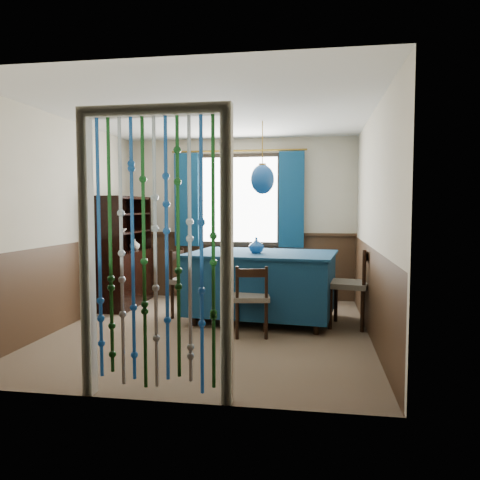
% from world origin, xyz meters
% --- Properties ---
extents(floor, '(4.00, 4.00, 0.00)m').
position_xyz_m(floor, '(0.00, 0.00, 0.00)').
color(floor, brown).
rests_on(floor, ground).
extents(ceiling, '(4.00, 4.00, 0.00)m').
position_xyz_m(ceiling, '(0.00, 0.00, 2.50)').
color(ceiling, silver).
rests_on(ceiling, ground).
extents(wall_back, '(3.60, 0.00, 3.60)m').
position_xyz_m(wall_back, '(0.00, 2.00, 1.25)').
color(wall_back, '#BEB49C').
rests_on(wall_back, ground).
extents(wall_front, '(3.60, 0.00, 3.60)m').
position_xyz_m(wall_front, '(0.00, -2.00, 1.25)').
color(wall_front, '#BEB49C').
rests_on(wall_front, ground).
extents(wall_left, '(0.00, 4.00, 4.00)m').
position_xyz_m(wall_left, '(-1.80, 0.00, 1.25)').
color(wall_left, '#BEB49C').
rests_on(wall_left, ground).
extents(wall_right, '(0.00, 4.00, 4.00)m').
position_xyz_m(wall_right, '(1.80, 0.00, 1.25)').
color(wall_right, '#BEB49C').
rests_on(wall_right, ground).
extents(wainscot_back, '(3.60, 0.00, 3.60)m').
position_xyz_m(wainscot_back, '(0.00, 1.99, 0.50)').
color(wainscot_back, '#382415').
rests_on(wainscot_back, ground).
extents(wainscot_front, '(3.60, 0.00, 3.60)m').
position_xyz_m(wainscot_front, '(0.00, -1.99, 0.50)').
color(wainscot_front, '#382415').
rests_on(wainscot_front, ground).
extents(wainscot_left, '(0.00, 4.00, 4.00)m').
position_xyz_m(wainscot_left, '(-1.79, 0.00, 0.50)').
color(wainscot_left, '#382415').
rests_on(wainscot_left, ground).
extents(wainscot_right, '(0.00, 4.00, 4.00)m').
position_xyz_m(wainscot_right, '(1.79, 0.00, 0.50)').
color(wainscot_right, '#382415').
rests_on(wainscot_right, ground).
extents(window, '(1.32, 0.12, 1.42)m').
position_xyz_m(window, '(0.00, 1.95, 1.55)').
color(window, black).
rests_on(window, wall_back).
extents(doorway, '(1.16, 0.12, 2.18)m').
position_xyz_m(doorway, '(0.00, -1.94, 1.05)').
color(doorway, silver).
rests_on(doorway, ground).
extents(dining_table, '(1.93, 1.44, 0.87)m').
position_xyz_m(dining_table, '(0.52, 0.58, 0.50)').
color(dining_table, navy).
rests_on(dining_table, floor).
extents(chair_near, '(0.45, 0.44, 0.80)m').
position_xyz_m(chair_near, '(0.48, -0.15, 0.43)').
color(chair_near, black).
rests_on(chair_near, floor).
extents(chair_far, '(0.52, 0.51, 0.83)m').
position_xyz_m(chair_far, '(0.58, 1.31, 0.44)').
color(chair_far, black).
rests_on(chair_far, floor).
extents(chair_left, '(0.47, 0.48, 0.89)m').
position_xyz_m(chair_left, '(-0.48, 0.66, 0.47)').
color(chair_left, black).
rests_on(chair_left, floor).
extents(chair_right, '(0.54, 0.56, 0.95)m').
position_xyz_m(chair_right, '(1.61, 0.44, 0.51)').
color(chair_right, black).
rests_on(chair_right, floor).
extents(sideboard, '(0.44, 1.22, 1.59)m').
position_xyz_m(sideboard, '(-1.57, 1.20, 0.56)').
color(sideboard, black).
rests_on(sideboard, floor).
extents(pendant_lamp, '(0.30, 0.30, 0.90)m').
position_xyz_m(pendant_lamp, '(0.52, 0.58, 1.79)').
color(pendant_lamp, olive).
rests_on(pendant_lamp, ceiling).
extents(vase_table, '(0.18, 0.18, 0.18)m').
position_xyz_m(vase_table, '(0.46, 0.49, 0.96)').
color(vase_table, navy).
rests_on(vase_table, dining_table).
extents(bowl_shelf, '(0.26, 0.26, 0.05)m').
position_xyz_m(bowl_shelf, '(-1.51, 0.90, 1.12)').
color(bowl_shelf, beige).
rests_on(bowl_shelf, sideboard).
extents(vase_sideboard, '(0.22, 0.22, 0.18)m').
position_xyz_m(vase_sideboard, '(-1.51, 1.44, 0.89)').
color(vase_sideboard, beige).
rests_on(vase_sideboard, sideboard).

